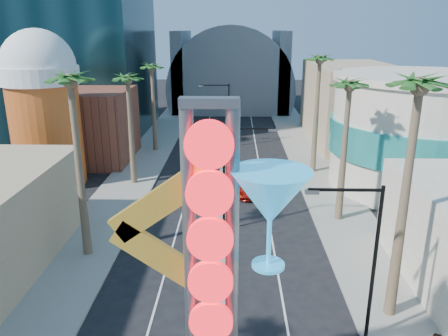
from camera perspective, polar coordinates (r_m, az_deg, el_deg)
sidewalk_west at (r=48.20m, az=-10.92°, el=0.10°), size 5.00×100.00×0.15m
sidewalk_east at (r=47.90m, az=11.89°, el=-0.07°), size 5.00×100.00×0.15m
median at (r=49.96m, az=0.51°, el=1.07°), size 1.60×84.00×0.15m
brick_filler_west at (r=51.75m, az=-17.57°, el=5.31°), size 10.00×10.00×8.00m
filler_east at (r=60.55m, az=16.16°, el=8.13°), size 10.00×20.00×10.00m
beer_mug at (r=44.11m, az=-22.54°, el=7.83°), size 7.00×7.00×14.50m
turquoise_building at (r=44.38m, az=24.33°, el=4.22°), size 16.60×16.60×10.60m
canopy at (r=82.46m, az=0.91°, el=10.75°), size 22.00×16.00×22.00m
neon_sign at (r=14.67m, az=1.52°, el=-11.51°), size 6.53×2.60×12.55m
streetlight_0 at (r=31.34m, az=0.99°, el=-0.03°), size 3.79×0.25×8.00m
streetlight_1 at (r=54.70m, az=0.05°, el=7.72°), size 3.79×0.25×8.00m
streetlight_2 at (r=21.14m, az=17.96°, el=-10.31°), size 3.45×0.25×8.00m
palm_1 at (r=27.85m, az=-19.34°, el=9.28°), size 2.40×2.40×12.70m
palm_2 at (r=41.31m, az=-12.45°, el=10.47°), size 2.40×2.40×11.20m
palm_3 at (r=52.98m, az=-9.40°, el=12.19°), size 2.40×2.40×11.20m
palm_5 at (r=21.72m, az=23.96°, el=7.77°), size 2.40×2.40×13.20m
palm_6 at (r=33.19m, az=16.02°, el=9.26°), size 2.40×2.40×11.70m
palm_7 at (r=44.75m, az=12.36°, el=12.74°), size 2.40×2.40×12.70m
red_pickup at (r=39.96m, az=3.14°, el=-2.34°), size 2.98×5.44×1.44m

